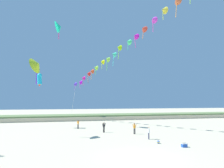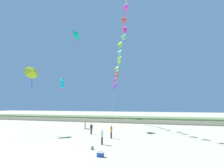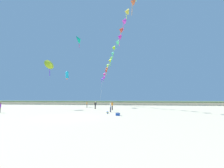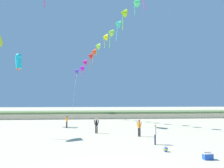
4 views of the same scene
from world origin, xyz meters
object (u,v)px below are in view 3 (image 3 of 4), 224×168
object	(u,v)px
person_near_left	(95,105)
person_mid_center	(87,104)
large_kite_mid_trail	(67,75)
large_kite_high_solo	(79,40)
person_far_left	(112,105)
beach_cooler	(118,114)
person_near_right	(110,106)
beach_ball	(107,113)
large_kite_low_lead	(50,64)
person_far_right	(0,107)

from	to	relation	value
person_near_left	person_mid_center	world-z (taller)	person_near_left
large_kite_mid_trail	large_kite_high_solo	distance (m)	11.55
person_far_left	large_kite_mid_trail	xyz separation A→B (m)	(-15.39, 11.50, 8.37)
large_kite_mid_trail	beach_cooler	distance (m)	29.04
person_near_right	large_kite_high_solo	distance (m)	28.27
beach_ball	beach_cooler	bearing A→B (deg)	-52.47
large_kite_low_lead	large_kite_high_solo	world-z (taller)	large_kite_high_solo
person_near_right	beach_ball	xyz separation A→B (m)	(-0.03, -2.76, -0.79)
person_far_right	beach_ball	size ratio (longest dim) A/B	4.73
person_near_left	person_near_right	distance (m)	8.62
person_near_right	beach_cooler	xyz separation A→B (m)	(1.85, -5.22, -0.76)
person_near_right	person_far_right	world-z (taller)	person_far_right
person_near_left	person_near_right	world-z (taller)	person_near_left
person_near_left	person_mid_center	distance (m)	6.68
person_far_right	large_kite_high_solo	size ratio (longest dim) A/B	0.44
person_mid_center	person_far_right	xyz separation A→B (m)	(-9.45, -16.79, 0.06)
person_near_left	person_far_right	world-z (taller)	person_far_right
person_mid_center	large_kite_high_solo	world-z (taller)	large_kite_high_solo
person_mid_center	beach_cooler	size ratio (longest dim) A/B	2.77
person_far_left	person_far_right	xyz separation A→B (m)	(-17.47, -8.49, -0.01)
person_mid_center	beach_ball	xyz separation A→B (m)	(8.35, -15.56, -0.75)
person_far_left	large_kite_low_lead	distance (m)	17.46
person_far_left	large_kite_mid_trail	bearing A→B (deg)	143.23
person_near_right	person_far_left	distance (m)	4.51
large_kite_high_solo	beach_ball	bearing A→B (deg)	-57.36
person_near_right	person_mid_center	bearing A→B (deg)	123.21
beach_cooler	beach_ball	xyz separation A→B (m)	(-1.89, 2.46, -0.03)
large_kite_high_solo	person_far_left	bearing A→B (deg)	-44.91
person_near_left	person_far_left	world-z (taller)	person_far_left
person_near_right	person_far_left	xyz separation A→B (m)	(-0.35, 4.50, 0.03)
person_mid_center	person_far_left	world-z (taller)	person_far_left
person_near_left	person_mid_center	bearing A→B (deg)	124.19
large_kite_low_lead	large_kite_mid_trail	world-z (taller)	large_kite_low_lead
person_near_right	large_kite_high_solo	size ratio (longest dim) A/B	0.43
person_far_right	beach_cooler	world-z (taller)	person_far_right
beach_ball	person_mid_center	bearing A→B (deg)	118.21
large_kite_low_lead	large_kite_high_solo	xyz separation A→B (m)	(2.72, 10.94, 10.02)
large_kite_low_lead	person_mid_center	bearing A→B (deg)	47.61
person_near_right	large_kite_mid_trail	distance (m)	23.96
person_near_left	person_near_right	xyz separation A→B (m)	(4.63, -7.28, -0.01)
large_kite_high_solo	large_kite_mid_trail	bearing A→B (deg)	-172.68
person_far_right	person_near_right	bearing A→B (deg)	12.63
person_mid_center	beach_cooler	xyz separation A→B (m)	(10.23, -18.01, -0.71)
person_mid_center	large_kite_low_lead	world-z (taller)	large_kite_low_lead
person_far_right	large_kite_mid_trail	size ratio (longest dim) A/B	0.65
person_mid_center	large_kite_low_lead	size ratio (longest dim) A/B	0.39
large_kite_mid_trail	beach_cooler	world-z (taller)	large_kite_mid_trail
person_mid_center	large_kite_high_solo	xyz separation A→B (m)	(-3.95, 3.63, 19.47)
person_near_right	large_kite_high_solo	xyz separation A→B (m)	(-12.33, 16.43, 19.42)
person_mid_center	large_kite_mid_trail	size ratio (longest dim) A/B	0.61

